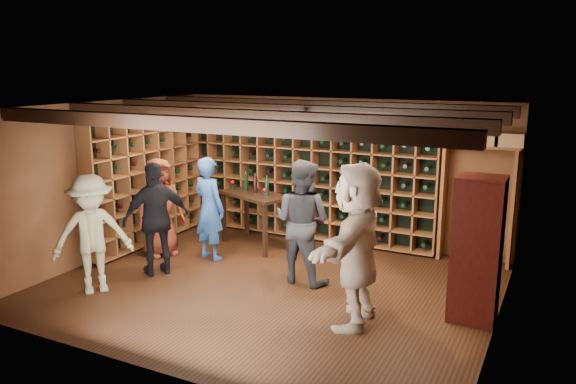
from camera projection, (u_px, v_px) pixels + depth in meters
The scene contains 13 objects.
ground at pixel (269, 286), 7.89m from camera, with size 6.00×6.00×0.00m, color #341B0E.
room_shell at pixel (270, 113), 7.41m from camera, with size 6.00×6.00×6.00m.
wine_rack_back at pixel (306, 175), 9.90m from camera, with size 4.65×0.30×2.20m.
wine_rack_left at pixel (147, 178), 9.60m from camera, with size 0.30×2.65×2.20m.
crate_shelf at pixel (480, 164), 8.52m from camera, with size 1.20×0.32×2.07m.
display_cabinet at pixel (476, 252), 6.69m from camera, with size 0.55×0.50×1.75m.
man_blue_shirt at pixel (209, 208), 8.89m from camera, with size 0.60×0.39×1.65m, color navy.
man_grey_suit at pixel (302, 221), 7.91m from camera, with size 0.86×0.67×1.77m, color black.
guest_red_floral at pixel (160, 207), 9.05m from camera, with size 0.78×0.51×1.61m, color maroon.
guest_woman_black at pixel (157, 219), 8.20m from camera, with size 0.99×0.41×1.68m, color black.
guest_khaki at pixel (92, 234), 7.54m from camera, with size 1.05×0.61×1.63m, color #7B7455.
guest_beige at pixel (357, 245), 6.56m from camera, with size 1.82×0.58×1.97m, color tan.
tasting_table at pixel (255, 200), 9.51m from camera, with size 1.36×1.01×1.20m.
Camera 1 is at (3.57, -6.50, 3.02)m, focal length 35.00 mm.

